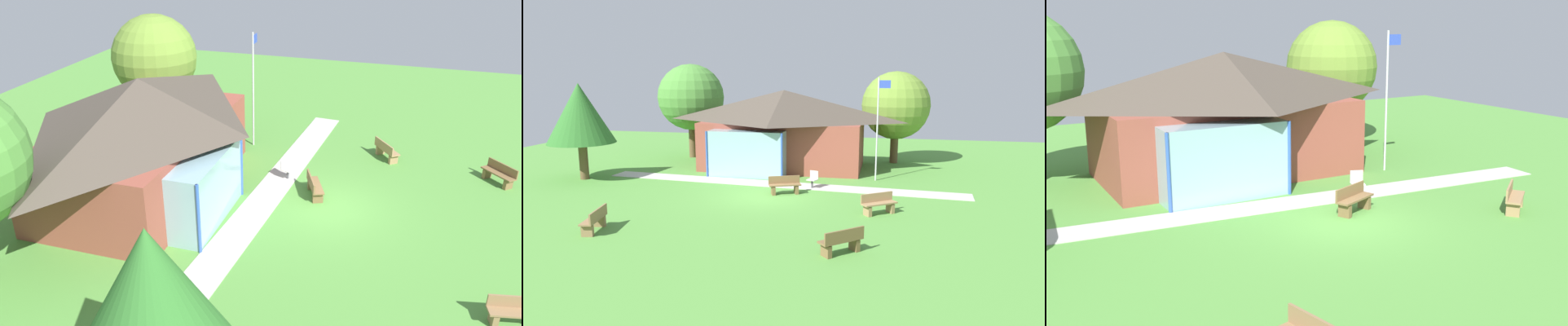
{
  "view_description": "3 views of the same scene",
  "coord_description": "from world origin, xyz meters",
  "views": [
    {
      "loc": [
        -17.49,
        -2.77,
        10.23
      ],
      "look_at": [
        0.73,
        2.9,
        1.15
      ],
      "focal_mm": 36.53,
      "sensor_mm": 36.0,
      "label": 1
    },
    {
      "loc": [
        5.35,
        -20.51,
        5.55
      ],
      "look_at": [
        0.36,
        2.58,
        1.12
      ],
      "focal_mm": 32.63,
      "sensor_mm": 36.0,
      "label": 2
    },
    {
      "loc": [
        -9.67,
        -14.4,
        5.95
      ],
      "look_at": [
        -0.25,
        1.77,
        1.48
      ],
      "focal_mm": 42.64,
      "sensor_mm": 36.0,
      "label": 3
    }
  ],
  "objects": [
    {
      "name": "bench_rear_near_path",
      "position": [
        0.79,
        0.72,
        0.4
      ],
      "size": [
        1.55,
        0.98,
        0.84
      ],
      "rotation": [
        0.0,
        0.0,
        3.53
      ],
      "color": "brown",
      "rests_on": "ground_plane"
    },
    {
      "name": "flagpole",
      "position": [
        4.95,
        4.57,
        2.99
      ],
      "size": [
        0.64,
        0.08,
        5.41
      ],
      "color": "silver",
      "rests_on": "ground_plane"
    },
    {
      "name": "ground_plane",
      "position": [
        0.0,
        0.0,
        0.0
      ],
      "size": [
        44.0,
        44.0,
        0.0
      ],
      "primitive_type": "plane",
      "color": "#54933D"
    },
    {
      "name": "bench_front_left",
      "position": [
        -4.72,
        -6.03,
        0.4
      ],
      "size": [
        0.73,
        1.56,
        0.84
      ],
      "rotation": [
        0.0,
        0.0,
        1.77
      ],
      "color": "olive",
      "rests_on": "ground_plane"
    },
    {
      "name": "footpath",
      "position": [
        0.0,
        2.5,
        0.01
      ],
      "size": [
        18.88,
        2.7,
        0.03
      ],
      "primitive_type": "cube",
      "rotation": [
        0.0,
        0.0,
        -0.07
      ],
      "color": "#BCB7B2",
      "rests_on": "ground_plane"
    },
    {
      "name": "tree_behind_pavilion_right",
      "position": [
        5.9,
        10.07,
        3.63
      ],
      "size": [
        4.23,
        4.23,
        5.76
      ],
      "color": "brown",
      "rests_on": "ground_plane"
    },
    {
      "name": "pavilion",
      "position": [
        -0.72,
        7.12,
        2.42
      ],
      "size": [
        10.3,
        6.94,
        4.64
      ],
      "color": "brown",
      "rests_on": "ground_plane"
    },
    {
      "name": "tree_west_hedge",
      "position": [
        -10.44,
        1.62,
        3.52
      ],
      "size": [
        3.51,
        3.51,
        5.12
      ],
      "color": "brown",
      "rests_on": "ground_plane"
    },
    {
      "name": "patio_chair_lawn_spare",
      "position": [
        1.91,
        2.13,
        0.42
      ],
      "size": [
        0.57,
        0.57,
        0.86
      ],
      "rotation": [
        0.0,
        0.0,
        2.79
      ],
      "color": "beige",
      "rests_on": "ground_plane"
    },
    {
      "name": "bench_mid_right",
      "position": [
        5.18,
        -1.68,
        0.4
      ],
      "size": [
        1.47,
        1.24,
        0.84
      ],
      "rotation": [
        0.0,
        0.0,
        3.78
      ],
      "color": "#9E7A51",
      "rests_on": "ground_plane"
    },
    {
      "name": "bench_front_right",
      "position": [
        4.14,
        -6.36,
        0.4
      ],
      "size": [
        1.4,
        1.34,
        0.84
      ],
      "rotation": [
        0.0,
        0.0,
        0.74
      ],
      "color": "brown",
      "rests_on": "ground_plane"
    }
  ]
}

